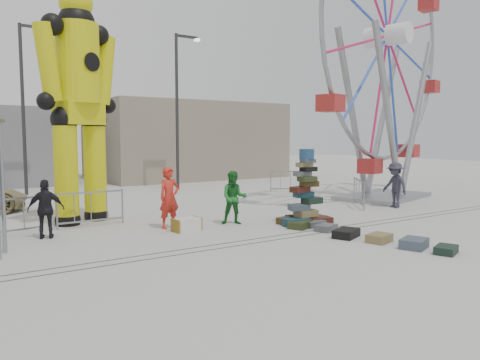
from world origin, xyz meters
TOP-DOWN VIEW (x-y plane):
  - ground at (0.00, 0.00)m, footprint 90.00×90.00m
  - track_line_near at (0.00, 0.60)m, footprint 40.00×0.04m
  - track_line_far at (0.00, 1.00)m, footprint 40.00×0.04m
  - building_right at (7.00, 20.00)m, footprint 12.00×8.00m
  - lamp_post_right at (3.09, 13.00)m, footprint 1.41×0.25m
  - lamp_post_left at (-3.91, 15.00)m, footprint 1.41×0.25m
  - suitcase_tower at (2.01, 1.89)m, footprint 1.70×1.47m
  - crash_test_dummy at (-3.75, 6.08)m, footprint 2.94×1.72m
  - ferris_wheel at (9.14, 4.73)m, footprint 10.58×3.71m
  - steamer_trunk at (-1.58, 3.00)m, footprint 0.85×0.55m
  - row_case_0 at (1.47, 1.49)m, footprint 0.87×0.76m
  - row_case_1 at (1.82, 0.74)m, footprint 0.74×0.64m
  - row_case_2 at (1.67, -0.20)m, footprint 0.97×0.81m
  - row_case_3 at (1.94, -1.10)m, footprint 0.77×0.64m
  - row_case_4 at (2.14, -2.01)m, footprint 0.89×0.77m
  - row_case_5 at (2.30, -2.77)m, footprint 0.76×0.63m
  - barricade_dummy_b at (-6.12, 4.86)m, footprint 1.98×0.49m
  - barricade_dummy_c at (-3.70, 5.25)m, footprint 2.00×0.14m
  - barricade_wheel_front at (6.24, 3.52)m, footprint 1.28×1.66m
  - barricade_wheel_back at (7.04, 8.67)m, footprint 1.41×1.56m
  - pedestrian_red at (-1.81, 3.66)m, footprint 0.72×0.52m
  - pedestrian_green at (0.16, 3.14)m, footprint 1.03×0.97m
  - pedestrian_black at (-5.20, 4.17)m, footprint 1.01×0.65m
  - pedestrian_grey at (7.29, 2.65)m, footprint 0.77×1.20m

SIDE VIEW (x-z plane):
  - ground at x=0.00m, z-range 0.00..0.00m
  - track_line_near at x=0.00m, z-range 0.00..0.01m
  - track_line_far at x=0.00m, z-range 0.00..0.01m
  - row_case_5 at x=2.30m, z-range 0.00..0.19m
  - row_case_1 at x=1.82m, z-range 0.00..0.19m
  - row_case_0 at x=1.47m, z-range 0.00..0.22m
  - row_case_3 at x=1.94m, z-range 0.00..0.22m
  - row_case_2 at x=1.67m, z-range 0.00..0.23m
  - row_case_4 at x=2.14m, z-range 0.00..0.24m
  - steamer_trunk at x=-1.58m, z-range 0.00..0.37m
  - barricade_dummy_b at x=-6.12m, z-range 0.00..1.10m
  - barricade_dummy_c at x=-3.70m, z-range 0.00..1.10m
  - barricade_wheel_front at x=6.24m, z-range 0.00..1.10m
  - barricade_wheel_back at x=7.04m, z-range 0.00..1.10m
  - suitcase_tower at x=2.01m, z-range -0.52..1.85m
  - pedestrian_black at x=-5.20m, z-range 0.00..1.60m
  - pedestrian_green at x=0.16m, z-range 0.00..1.68m
  - pedestrian_grey at x=7.29m, z-range 0.00..1.76m
  - pedestrian_red at x=-1.81m, z-range 0.00..1.85m
  - building_right at x=7.00m, z-range 0.00..5.00m
  - crash_test_dummy at x=-3.75m, z-range 0.21..7.81m
  - lamp_post_right at x=3.09m, z-range 0.48..8.48m
  - lamp_post_left at x=-3.91m, z-range 0.48..8.48m
  - ferris_wheel at x=9.14m, z-range -0.10..12.54m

